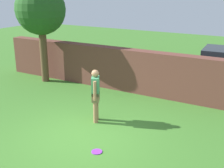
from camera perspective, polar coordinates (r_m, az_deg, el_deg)
ground_plane at (r=8.19m, az=-5.48°, el=-10.28°), size 40.00×40.00×0.00m
brick_wall at (r=11.86m, az=-0.24°, el=3.21°), size 10.27×0.50×1.65m
tree at (r=12.68m, az=-13.62°, el=13.58°), size 2.05×2.05×4.06m
person at (r=8.78m, az=-3.19°, el=-1.80°), size 0.36×0.49×1.62m
frisbee_purple at (r=7.53m, az=-2.96°, el=-12.92°), size 0.27×0.27×0.02m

